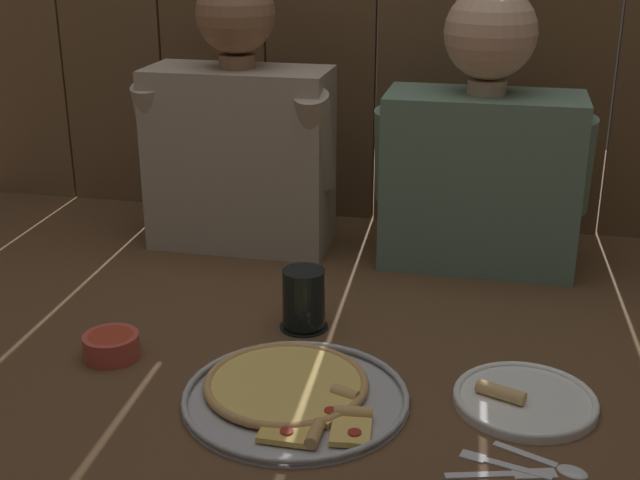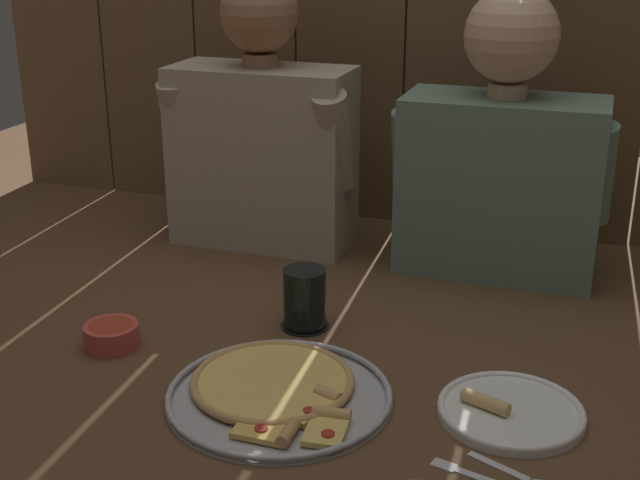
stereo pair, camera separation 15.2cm
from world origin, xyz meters
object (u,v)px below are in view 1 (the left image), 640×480
Objects in this scene: dipping_bowl at (111,345)px; diner_right at (483,141)px; drinking_glass at (304,300)px; diner_left at (239,127)px; pizza_tray at (293,392)px; dinner_plate at (524,399)px.

diner_right is (0.60, 0.59, 0.25)m from dipping_bowl.
diner_left reaches higher than drinking_glass.
pizza_tray is at bearing -111.35° from diner_right.
diner_left is at bearing 113.84° from pizza_tray.
pizza_tray is 0.58× the size of diner_left.
diner_right reaches higher than pizza_tray.
diner_right is (0.54, 0.00, -0.00)m from diner_left.
pizza_tray is at bearing -10.48° from dipping_bowl.
pizza_tray is 1.60× the size of dinner_plate.
diner_right reaches higher than dinner_plate.
diner_right is (-0.11, 0.59, 0.27)m from dinner_plate.
drinking_glass is 0.35m from dipping_bowl.
dipping_bowl is 0.16× the size of diner_left.
diner_right reaches higher than drinking_glass.
pizza_tray is 3.12× the size of drinking_glass.
dipping_bowl is (-0.30, -0.19, -0.03)m from drinking_glass.
dipping_bowl is (-0.34, 0.06, 0.01)m from pizza_tray.
drinking_glass is 0.19× the size of diner_right.
drinking_glass is 1.19× the size of dipping_bowl.
pizza_tray is 0.37m from dinner_plate.
pizza_tray is at bearing -66.16° from diner_left.
drinking_glass is at bearing -126.37° from diner_right.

